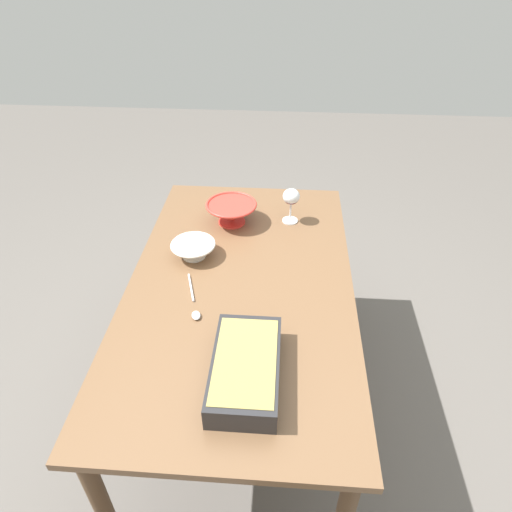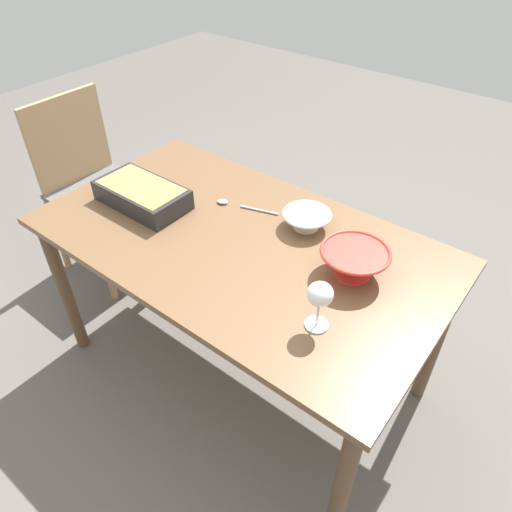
{
  "view_description": "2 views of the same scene",
  "coord_description": "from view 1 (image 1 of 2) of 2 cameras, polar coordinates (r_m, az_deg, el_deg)",
  "views": [
    {
      "loc": [
        1.3,
        0.15,
        1.85
      ],
      "look_at": [
        -0.04,
        0.06,
        0.84
      ],
      "focal_mm": 31.82,
      "sensor_mm": 36.0,
      "label": 1
    },
    {
      "loc": [
        -0.88,
        1.02,
        1.78
      ],
      "look_at": [
        -0.14,
        0.07,
        0.78
      ],
      "focal_mm": 33.24,
      "sensor_mm": 36.0,
      "label": 2
    }
  ],
  "objects": [
    {
      "name": "ground_plane",
      "position": [
        2.27,
        -1.55,
        -17.8
      ],
      "size": [
        8.0,
        8.0,
        0.0
      ],
      "primitive_type": "plane",
      "color": "#5B5651"
    },
    {
      "name": "dining_table",
      "position": [
        1.77,
        -1.89,
        -5.5
      ],
      "size": [
        1.49,
        0.84,
        0.74
      ],
      "color": "brown",
      "rests_on": "ground_plane"
    },
    {
      "name": "wine_glass",
      "position": [
        2.01,
        4.44,
        7.22
      ],
      "size": [
        0.08,
        0.08,
        0.16
      ],
      "color": "white",
      "rests_on": "dining_table"
    },
    {
      "name": "casserole_dish",
      "position": [
        1.37,
        -1.32,
        -13.85
      ],
      "size": [
        0.36,
        0.2,
        0.08
      ],
      "color": "#262628",
      "rests_on": "dining_table"
    },
    {
      "name": "mixing_bowl",
      "position": [
        2.02,
        -3.09,
        5.54
      ],
      "size": [
        0.23,
        0.23,
        0.1
      ],
      "color": "red",
      "rests_on": "dining_table"
    },
    {
      "name": "small_bowl",
      "position": [
        1.84,
        -7.87,
        0.92
      ],
      "size": [
        0.18,
        0.18,
        0.06
      ],
      "color": "white",
      "rests_on": "dining_table"
    },
    {
      "name": "serving_spoon",
      "position": [
        1.63,
        -7.77,
        -6.13
      ],
      "size": [
        0.25,
        0.09,
        0.01
      ],
      "color": "silver",
      "rests_on": "dining_table"
    }
  ]
}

